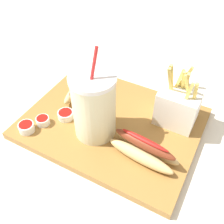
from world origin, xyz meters
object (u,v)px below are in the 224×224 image
hot_dog_1 (84,86)px  ketchup_cup_2 (26,127)px  ketchup_cup_1 (43,120)px  fries_basket (178,106)px  soda_cup (94,106)px  hot_dog_2 (144,150)px  ketchup_cup_3 (66,115)px

hot_dog_1 → ketchup_cup_2: hot_dog_1 is taller
ketchup_cup_1 → ketchup_cup_2: 0.04m
fries_basket → hot_dog_1: fries_basket is taller
soda_cup → hot_dog_2: bearing=-6.8°
soda_cup → ketchup_cup_1: 0.15m
hot_dog_2 → ketchup_cup_3: bearing=175.4°
hot_dog_2 → hot_dog_1: bearing=152.3°
fries_basket → hot_dog_2: 0.15m
ketchup_cup_3 → hot_dog_1: bearing=96.2°
hot_dog_1 → ketchup_cup_3: bearing=-83.8°
hot_dog_1 → ketchup_cup_3: hot_dog_1 is taller
soda_cup → ketchup_cup_2: soda_cup is taller
soda_cup → hot_dog_2: 0.15m
ketchup_cup_3 → ketchup_cup_2: bearing=-125.2°
hot_dog_2 → ketchup_cup_3: 0.22m
soda_cup → ketchup_cup_3: 0.12m
ketchup_cup_1 → ketchup_cup_2: (-0.02, -0.04, 0.00)m
fries_basket → ketchup_cup_3: (-0.25, -0.12, -0.04)m
hot_dog_2 → ketchup_cup_2: hot_dog_2 is taller
hot_dog_2 → ketchup_cup_1: size_ratio=4.90×
hot_dog_2 → soda_cup: bearing=173.2°
ketchup_cup_1 → ketchup_cup_3: bearing=49.5°
fries_basket → hot_dog_1: bearing=-175.7°
ketchup_cup_3 → ketchup_cup_1: bearing=-130.5°
hot_dog_1 → ketchup_cup_3: (0.01, -0.10, -0.01)m
hot_dog_1 → ketchup_cup_3: 0.11m
hot_dog_2 → ketchup_cup_1: hot_dog_2 is taller
hot_dog_1 → ketchup_cup_2: 0.19m
hot_dog_2 → ketchup_cup_1: bearing=-174.2°
fries_basket → ketchup_cup_2: 0.37m
fries_basket → hot_dog_1: size_ratio=1.03×
soda_cup → hot_dog_2: size_ratio=1.41×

